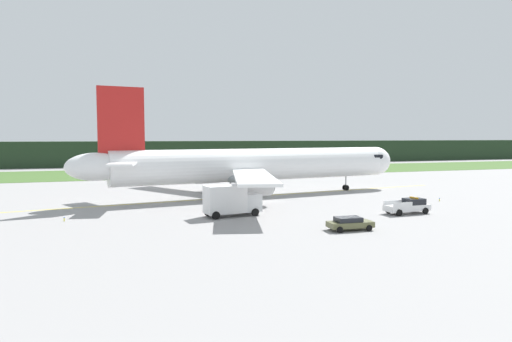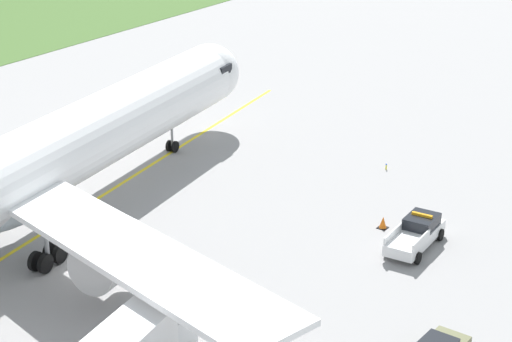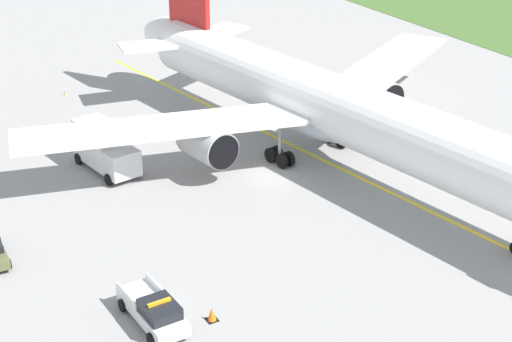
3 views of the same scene
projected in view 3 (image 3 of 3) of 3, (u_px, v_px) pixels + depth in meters
ground at (267, 176)px, 61.88m from camera, size 320.00×320.00×0.00m
taxiway_centerline_main at (337, 167)px, 63.41m from camera, size 69.51×10.44×0.01m
airliner at (333, 108)px, 61.97m from camera, size 52.97×44.78×15.62m
ops_pickup_truck at (154, 310)px, 44.36m from camera, size 5.55×2.38×1.94m
catering_truck at (105, 148)px, 62.15m from camera, size 6.72×3.48×3.73m
apron_cone at (212, 314)px, 44.90m from camera, size 0.64×0.64×0.80m
taxiway_edge_light_west at (65, 94)px, 77.90m from camera, size 0.12×0.12×0.48m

